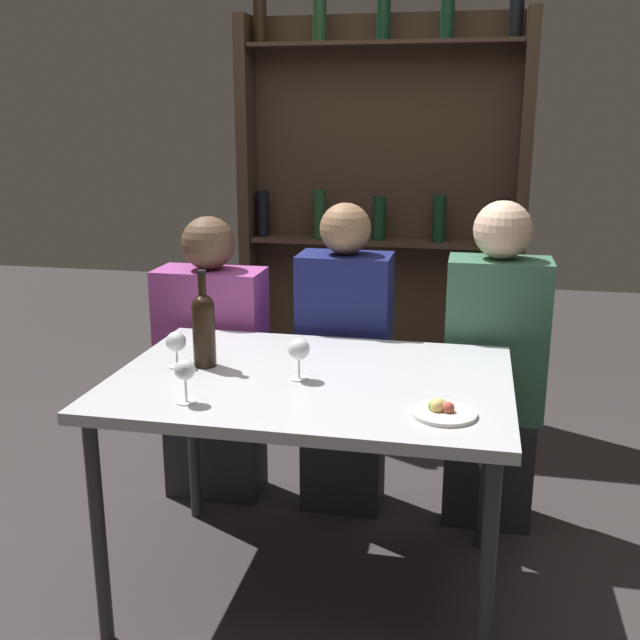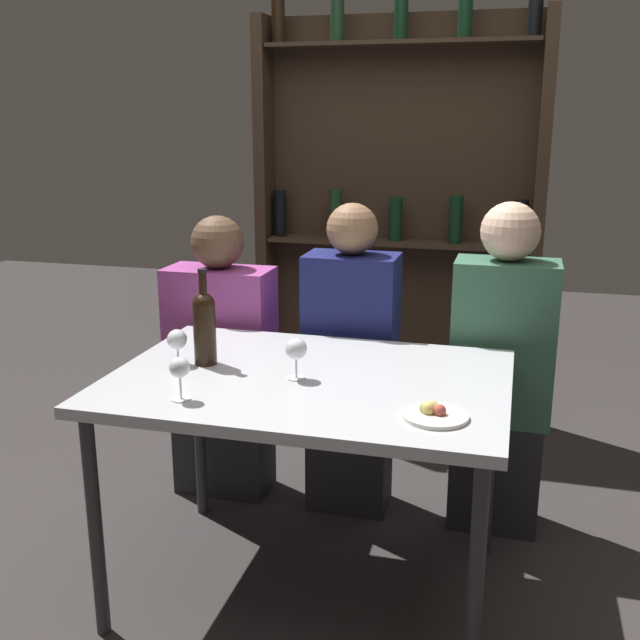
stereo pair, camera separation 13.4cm
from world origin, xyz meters
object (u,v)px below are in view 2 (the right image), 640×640
Objects in this scene: seated_person_center at (351,369)px; seated_person_right at (501,378)px; wine_glass_2 at (178,340)px; wine_glass_0 at (296,350)px; seated_person_left at (222,366)px; wine_bottle at (204,324)px; food_plate_0 at (434,413)px; wine_glass_1 at (180,370)px.

seated_person_right is at bearing 0.00° from seated_person_center.
seated_person_center is at bearing 53.11° from wine_glass_2.
seated_person_left is at bearing 129.11° from wine_glass_0.
wine_glass_0 is at bearing -92.93° from seated_person_center.
seated_person_left reaches higher than wine_glass_0.
wine_bottle is at bearing -122.36° from seated_person_center.
wine_glass_0 is 1.11× the size of wine_glass_2.
wine_glass_1 is at bearing -175.46° from food_plate_0.
seated_person_right is at bearing 79.23° from food_plate_0.
wine_glass_1 is (0.06, -0.33, -0.04)m from wine_bottle.
food_plate_0 is 1.32m from seated_person_left.
wine_bottle is 0.34m from wine_glass_0.
food_plate_0 is (0.73, 0.06, -0.08)m from wine_glass_1.
wine_glass_1 is at bearing -134.52° from seated_person_right.
wine_glass_2 is at bearing 174.85° from wine_glass_0.
food_plate_0 is 0.15× the size of seated_person_left.
wine_glass_2 is at bearing 116.51° from wine_glass_1.
seated_person_center is (-0.42, 0.85, -0.19)m from food_plate_0.
seated_person_left is at bearing 108.02° from wine_bottle.
wine_bottle is 2.48× the size of wine_glass_1.
seated_person_left is at bearing 105.49° from wine_glass_1.
seated_person_right is at bearing 46.21° from wine_glass_0.
seated_person_left is at bearing 139.15° from food_plate_0.
wine_glass_0 is 0.11× the size of seated_person_center.
wine_glass_2 is at bearing -126.89° from seated_person_center.
wine_bottle is at bearing 161.36° from food_plate_0.
wine_glass_2 is 0.66× the size of food_plate_0.
wine_bottle is 0.27× the size of seated_person_left.
seated_person_center is (0.56, -0.00, 0.04)m from seated_person_left.
seated_person_right is at bearing -0.00° from seated_person_left.
wine_glass_2 is 1.23m from seated_person_right.
wine_glass_1 is 0.99m from seated_person_center.
seated_person_right reaches higher than wine_bottle.
food_plate_0 is (0.79, -0.27, -0.13)m from wine_bottle.
wine_glass_1 is at bearing -108.66° from seated_person_center.
wine_bottle is 0.26× the size of seated_person_center.
food_plate_0 is 0.14× the size of seated_person_center.
wine_glass_2 is at bearing -149.75° from seated_person_right.
wine_bottle is at bearing 16.45° from wine_glass_2.
wine_glass_0 is 0.70m from seated_person_center.
seated_person_right reaches higher than seated_person_center.
wine_bottle is 0.11m from wine_glass_2.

